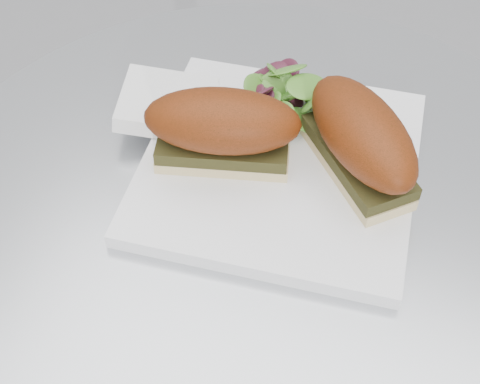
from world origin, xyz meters
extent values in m
cylinder|color=silver|center=(0.00, 0.00, 0.72)|extent=(0.70, 0.70, 0.02)
cube|color=white|center=(0.00, 0.06, 0.74)|extent=(0.30, 0.30, 0.02)
cube|color=beige|center=(-0.06, 0.04, 0.75)|extent=(0.14, 0.09, 0.01)
cube|color=black|center=(-0.06, 0.04, 0.77)|extent=(0.14, 0.09, 0.01)
ellipsoid|color=#662209|center=(-0.06, 0.04, 0.80)|extent=(0.16, 0.11, 0.06)
cube|color=beige|center=(0.07, 0.07, 0.75)|extent=(0.13, 0.13, 0.01)
cube|color=black|center=(0.07, 0.07, 0.77)|extent=(0.13, 0.13, 0.01)
ellipsoid|color=#662209|center=(0.07, 0.07, 0.80)|extent=(0.16, 0.16, 0.06)
camera|label=1|loc=(0.13, -0.37, 1.22)|focal=50.00mm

